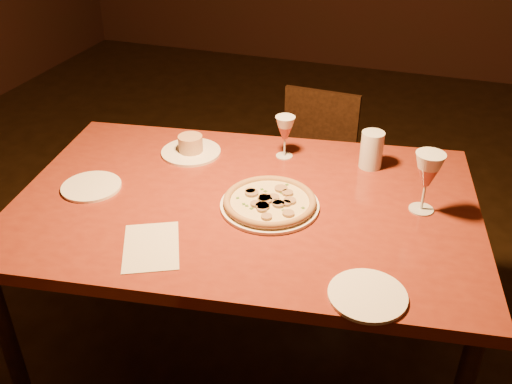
% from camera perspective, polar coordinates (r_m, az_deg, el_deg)
% --- Properties ---
extents(floor, '(7.00, 7.00, 0.00)m').
position_cam_1_polar(floor, '(2.46, 3.28, -15.25)').
color(floor, black).
rests_on(floor, ground).
extents(dining_table, '(1.62, 1.17, 0.80)m').
position_cam_1_polar(dining_table, '(1.90, -1.06, -2.60)').
color(dining_table, maroon).
rests_on(dining_table, floor).
extents(chair_far, '(0.39, 0.39, 0.77)m').
position_cam_1_polar(chair_far, '(2.83, 5.67, 2.89)').
color(chair_far, black).
rests_on(chair_far, floor).
extents(pizza_plate, '(0.32, 0.32, 0.03)m').
position_cam_1_polar(pizza_plate, '(1.81, 1.38, -1.01)').
color(pizza_plate, white).
rests_on(pizza_plate, dining_table).
extents(ramekin_saucer, '(0.22, 0.22, 0.07)m').
position_cam_1_polar(ramekin_saucer, '(2.14, -6.54, 4.42)').
color(ramekin_saucer, white).
rests_on(ramekin_saucer, dining_table).
extents(wine_glass_far, '(0.07, 0.07, 0.16)m').
position_cam_1_polar(wine_glass_far, '(2.08, 2.90, 5.52)').
color(wine_glass_far, '#AB5047').
rests_on(wine_glass_far, dining_table).
extents(wine_glass_right, '(0.09, 0.09, 0.20)m').
position_cam_1_polar(wine_glass_right, '(1.83, 16.63, 0.91)').
color(wine_glass_right, '#AB5047').
rests_on(wine_glass_right, dining_table).
extents(water_tumbler, '(0.08, 0.08, 0.13)m').
position_cam_1_polar(water_tumbler, '(2.06, 11.48, 4.16)').
color(water_tumbler, silver).
rests_on(water_tumbler, dining_table).
extents(side_plate_left, '(0.20, 0.20, 0.01)m').
position_cam_1_polar(side_plate_left, '(2.00, -16.14, 0.52)').
color(side_plate_left, white).
rests_on(side_plate_left, dining_table).
extents(side_plate_near, '(0.20, 0.20, 0.01)m').
position_cam_1_polar(side_plate_near, '(1.51, 11.09, -10.11)').
color(side_plate_near, white).
rests_on(side_plate_near, dining_table).
extents(menu_card, '(0.24, 0.28, 0.00)m').
position_cam_1_polar(menu_card, '(1.68, -10.44, -5.38)').
color(menu_card, silver).
rests_on(menu_card, dining_table).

